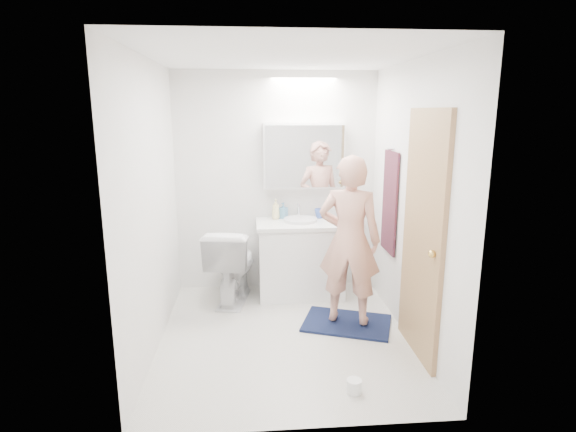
{
  "coord_description": "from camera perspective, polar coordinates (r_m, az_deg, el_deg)",
  "views": [
    {
      "loc": [
        -0.28,
        -3.79,
        1.98
      ],
      "look_at": [
        0.05,
        0.25,
        1.05
      ],
      "focal_mm": 28.74,
      "sensor_mm": 36.0,
      "label": 1
    }
  ],
  "objects": [
    {
      "name": "toilet",
      "position": [
        4.9,
        -6.94,
        -5.93
      ],
      "size": [
        0.58,
        0.86,
        0.81
      ],
      "primitive_type": "imported",
      "rotation": [
        0.0,
        0.0,
        2.96
      ],
      "color": "white",
      "rests_on": "floor"
    },
    {
      "name": "toilet_paper_roll",
      "position": [
        3.55,
        8.17,
        -20.12
      ],
      "size": [
        0.11,
        0.11,
        0.1
      ],
      "primitive_type": "cylinder",
      "color": "white",
      "rests_on": "floor"
    },
    {
      "name": "wall_left",
      "position": [
        3.95,
        -16.54,
        1.01
      ],
      "size": [
        0.0,
        2.5,
        2.5
      ],
      "primitive_type": "plane",
      "rotation": [
        1.57,
        0.0,
        1.57
      ],
      "color": "white",
      "rests_on": "floor"
    },
    {
      "name": "vanity_cabinet",
      "position": [
        5.04,
        1.57,
        -5.47
      ],
      "size": [
        0.9,
        0.55,
        0.78
      ],
      "primitive_type": "cube",
      "color": "white",
      "rests_on": "floor"
    },
    {
      "name": "soap_bottle_a",
      "position": [
        5.02,
        -1.52,
        0.85
      ],
      "size": [
        0.11,
        0.11,
        0.22
      ],
      "primitive_type": "imported",
      "rotation": [
        0.0,
        0.0,
        0.29
      ],
      "color": "beige",
      "rests_on": "countertop"
    },
    {
      "name": "toothbrush_cup",
      "position": [
        5.09,
        3.91,
        0.31
      ],
      "size": [
        0.13,
        0.13,
        0.1
      ],
      "primitive_type": "imported",
      "rotation": [
        0.0,
        0.0,
        -0.23
      ],
      "color": "#3C5CB6",
      "rests_on": "countertop"
    },
    {
      "name": "faucet",
      "position": [
        5.12,
        1.34,
        0.73
      ],
      "size": [
        0.02,
        0.02,
        0.16
      ],
      "primitive_type": "cylinder",
      "color": "white",
      "rests_on": "countertop"
    },
    {
      "name": "wall_front",
      "position": [
        2.67,
        1.58,
        -4.04
      ],
      "size": [
        2.5,
        0.0,
        2.5
      ],
      "primitive_type": "plane",
      "rotation": [
        -1.57,
        0.0,
        0.0
      ],
      "color": "white",
      "rests_on": "floor"
    },
    {
      "name": "towel",
      "position": [
        4.63,
        12.47,
        1.66
      ],
      "size": [
        0.02,
        0.42,
        1.0
      ],
      "primitive_type": "cube",
      "color": "#19133D",
      "rests_on": "wall_right"
    },
    {
      "name": "sink_basin",
      "position": [
        4.95,
        1.56,
        -0.47
      ],
      "size": [
        0.36,
        0.36,
        0.03
      ],
      "primitive_type": "cylinder",
      "color": "silver",
      "rests_on": "countertop"
    },
    {
      "name": "floor",
      "position": [
        4.28,
        -0.41,
        -14.6
      ],
      "size": [
        2.5,
        2.5,
        0.0
      ],
      "primitive_type": "plane",
      "color": "silver",
      "rests_on": "ground"
    },
    {
      "name": "mirror_panel",
      "position": [
        4.95,
        2.1,
        7.34
      ],
      "size": [
        0.84,
        0.01,
        0.66
      ],
      "primitive_type": "cube",
      "color": "silver",
      "rests_on": "medicine_cabinet"
    },
    {
      "name": "soap_bottle_b",
      "position": [
        5.06,
        -0.59,
        0.69
      ],
      "size": [
        0.11,
        0.11,
        0.18
      ],
      "primitive_type": "imported",
      "rotation": [
        0.0,
        0.0,
        -0.58
      ],
      "color": "#548DB4",
      "rests_on": "countertop"
    },
    {
      "name": "door",
      "position": [
        3.83,
        16.34,
        -2.45
      ],
      "size": [
        0.04,
        0.8,
        2.0
      ],
      "primitive_type": "cube",
      "color": "#A57652",
      "rests_on": "wall_right"
    },
    {
      "name": "wall_back",
      "position": [
        5.11,
        -1.48,
        4.13
      ],
      "size": [
        2.5,
        0.0,
        2.5
      ],
      "primitive_type": "plane",
      "rotation": [
        1.57,
        0.0,
        0.0
      ],
      "color": "white",
      "rests_on": "floor"
    },
    {
      "name": "countertop",
      "position": [
        4.93,
        1.6,
        -0.94
      ],
      "size": [
        0.95,
        0.58,
        0.04
      ],
      "primitive_type": "cube",
      "color": "white",
      "rests_on": "vanity_cabinet"
    },
    {
      "name": "door_knob",
      "position": [
        3.56,
        17.39,
        -4.5
      ],
      "size": [
        0.06,
        0.06,
        0.06
      ],
      "primitive_type": "sphere",
      "color": "gold",
      "rests_on": "door"
    },
    {
      "name": "bath_rug",
      "position": [
        4.52,
        7.3,
        -13.01
      ],
      "size": [
        0.94,
        0.79,
        0.02
      ],
      "primitive_type": "cube",
      "rotation": [
        0.0,
        0.0,
        -0.34
      ],
      "color": "#12183A",
      "rests_on": "floor"
    },
    {
      "name": "person",
      "position": [
        4.23,
        7.61,
        -3.01
      ],
      "size": [
        0.66,
        0.54,
        1.56
      ],
      "primitive_type": "imported",
      "rotation": [
        0.0,
        0.0,
        2.8
      ],
      "color": "tan",
      "rests_on": "bath_rug"
    },
    {
      "name": "medicine_cabinet",
      "position": [
        5.02,
        1.99,
        7.42
      ],
      "size": [
        0.88,
        0.14,
        0.7
      ],
      "primitive_type": "cube",
      "color": "white",
      "rests_on": "wall_back"
    },
    {
      "name": "towel_hook",
      "position": [
        4.56,
        12.63,
        8.08
      ],
      "size": [
        0.07,
        0.02,
        0.02
      ],
      "primitive_type": "cylinder",
      "rotation": [
        0.0,
        1.57,
        0.0
      ],
      "color": "silver",
      "rests_on": "wall_right"
    },
    {
      "name": "ceiling",
      "position": [
        3.82,
        -0.47,
        19.23
      ],
      "size": [
        2.5,
        2.5,
        0.0
      ],
      "primitive_type": "plane",
      "rotation": [
        3.14,
        0.0,
        0.0
      ],
      "color": "white",
      "rests_on": "floor"
    },
    {
      "name": "wall_right",
      "position": [
        4.11,
        15.06,
        1.53
      ],
      "size": [
        0.0,
        2.5,
        2.5
      ],
      "primitive_type": "plane",
      "rotation": [
        1.57,
        0.0,
        -1.57
      ],
      "color": "white",
      "rests_on": "floor"
    }
  ]
}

